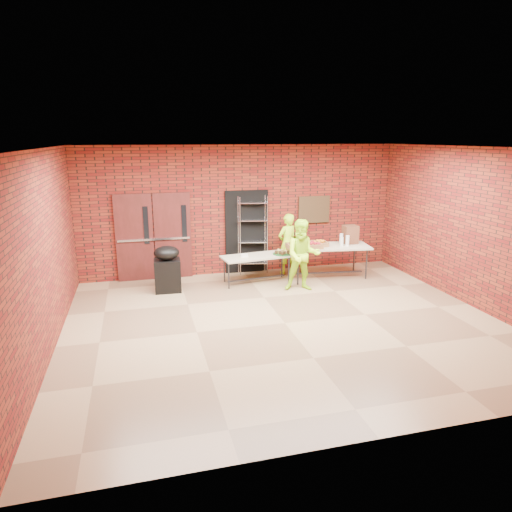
{
  "coord_description": "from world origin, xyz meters",
  "views": [
    {
      "loc": [
        -2.53,
        -7.54,
        3.38
      ],
      "look_at": [
        -0.19,
        1.4,
        0.96
      ],
      "focal_mm": 32.0,
      "sensor_mm": 36.0,
      "label": 1
    }
  ],
  "objects_px": {
    "wire_rack": "(253,235)",
    "table_left": "(256,258)",
    "volunteer_woman": "(287,244)",
    "volunteer_man": "(303,255)",
    "table_right": "(328,248)",
    "coffee_dispenser": "(350,234)",
    "covered_grill": "(167,269)"
  },
  "relations": [
    {
      "from": "wire_rack",
      "to": "volunteer_woman",
      "type": "relative_size",
      "value": 1.28
    },
    {
      "from": "table_left",
      "to": "coffee_dispenser",
      "type": "height_order",
      "value": "coffee_dispenser"
    },
    {
      "from": "wire_rack",
      "to": "table_right",
      "type": "distance_m",
      "value": 1.9
    },
    {
      "from": "table_left",
      "to": "covered_grill",
      "type": "xyz_separation_m",
      "value": [
        -2.08,
        -0.07,
        -0.09
      ]
    },
    {
      "from": "wire_rack",
      "to": "coffee_dispenser",
      "type": "bearing_deg",
      "value": -7.56
    },
    {
      "from": "coffee_dispenser",
      "to": "volunteer_man",
      "type": "xyz_separation_m",
      "value": [
        -1.54,
        -0.81,
        -0.23
      ]
    },
    {
      "from": "table_left",
      "to": "coffee_dispenser",
      "type": "bearing_deg",
      "value": -6.2
    },
    {
      "from": "covered_grill",
      "to": "coffee_dispenser",
      "type": "bearing_deg",
      "value": 4.12
    },
    {
      "from": "volunteer_man",
      "to": "covered_grill",
      "type": "bearing_deg",
      "value": -178.59
    },
    {
      "from": "coffee_dispenser",
      "to": "table_right",
      "type": "bearing_deg",
      "value": -170.75
    },
    {
      "from": "wire_rack",
      "to": "table_left",
      "type": "bearing_deg",
      "value": -87.37
    },
    {
      "from": "wire_rack",
      "to": "table_left",
      "type": "xyz_separation_m",
      "value": [
        -0.12,
        -0.82,
        -0.37
      ]
    },
    {
      "from": "table_right",
      "to": "covered_grill",
      "type": "xyz_separation_m",
      "value": [
        -3.87,
        -0.03,
        -0.22
      ]
    },
    {
      "from": "table_right",
      "to": "volunteer_man",
      "type": "xyz_separation_m",
      "value": [
        -0.92,
        -0.71,
        0.06
      ]
    },
    {
      "from": "table_left",
      "to": "volunteer_man",
      "type": "bearing_deg",
      "value": -48.24
    },
    {
      "from": "volunteer_woman",
      "to": "volunteer_man",
      "type": "distance_m",
      "value": 1.36
    },
    {
      "from": "table_left",
      "to": "coffee_dispenser",
      "type": "distance_m",
      "value": 2.45
    },
    {
      "from": "table_left",
      "to": "coffee_dispenser",
      "type": "xyz_separation_m",
      "value": [
        2.41,
        0.05,
        0.43
      ]
    },
    {
      "from": "coffee_dispenser",
      "to": "volunteer_woman",
      "type": "height_order",
      "value": "volunteer_woman"
    },
    {
      "from": "table_right",
      "to": "coffee_dispenser",
      "type": "xyz_separation_m",
      "value": [
        0.62,
        0.1,
        0.29
      ]
    },
    {
      "from": "covered_grill",
      "to": "volunteer_man",
      "type": "xyz_separation_m",
      "value": [
        2.95,
        -0.68,
        0.29
      ]
    },
    {
      "from": "covered_grill",
      "to": "volunteer_woman",
      "type": "relative_size",
      "value": 0.68
    },
    {
      "from": "wire_rack",
      "to": "covered_grill",
      "type": "xyz_separation_m",
      "value": [
        -2.2,
        -0.9,
        -0.46
      ]
    },
    {
      "from": "table_right",
      "to": "volunteer_woman",
      "type": "relative_size",
      "value": 1.36
    },
    {
      "from": "covered_grill",
      "to": "wire_rack",
      "type": "bearing_deg",
      "value": 24.68
    },
    {
      "from": "wire_rack",
      "to": "table_left",
      "type": "relative_size",
      "value": 1.16
    },
    {
      "from": "covered_grill",
      "to": "table_right",
      "type": "bearing_deg",
      "value": 2.88
    },
    {
      "from": "wire_rack",
      "to": "covered_grill",
      "type": "relative_size",
      "value": 1.88
    },
    {
      "from": "volunteer_woman",
      "to": "volunteer_man",
      "type": "height_order",
      "value": "volunteer_man"
    },
    {
      "from": "coffee_dispenser",
      "to": "covered_grill",
      "type": "xyz_separation_m",
      "value": [
        -4.5,
        -0.13,
        -0.52
      ]
    },
    {
      "from": "table_left",
      "to": "volunteer_woman",
      "type": "relative_size",
      "value": 1.11
    },
    {
      "from": "table_right",
      "to": "covered_grill",
      "type": "distance_m",
      "value": 3.88
    }
  ]
}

